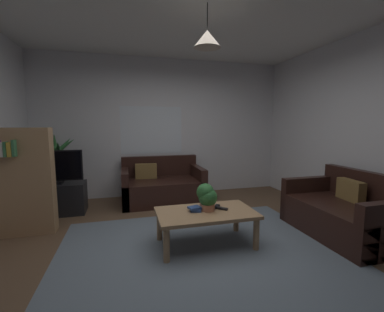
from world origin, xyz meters
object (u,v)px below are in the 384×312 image
Objects in this scene: remote_on_table_0 at (221,208)px; remote_on_table_1 at (216,207)px; coffee_table at (206,216)px; tv_stand at (56,199)px; tv at (53,167)px; potted_palm_corner at (58,174)px; bookshelf_corner at (23,181)px; couch_under_window at (162,187)px; couch_right_side at (344,214)px; pendant_lamp at (207,39)px; book_on_table_1 at (195,208)px; book_on_table_0 at (196,210)px; potted_plant_on_table at (207,196)px.

remote_on_table_1 is (-0.04, 0.08, 0.00)m from remote_on_table_0.
coffee_table is 7.26× the size of remote_on_table_0.
tv reaches higher than tv_stand.
tv is 0.48m from potted_palm_corner.
tv is at bearing -80.42° from remote_on_table_0.
potted_palm_corner is 1.15m from bookshelf_corner.
couch_right_side is (2.09, -2.06, 0.00)m from couch_under_window.
bookshelf_corner is (-0.19, -0.72, 0.47)m from tv_stand.
pendant_lamp reaches higher than tv.
couch_right_side reaches higher than remote_on_table_1.
couch_under_window is at bearing 8.48° from tv.
remote_on_table_1 is at bearing -41.41° from potted_palm_corner.
pendant_lamp reaches higher than couch_right_side.
book_on_table_1 is 2.78m from potted_palm_corner.
couch_under_window and couch_right_side have the same top height.
couch_right_side is 1.99m from book_on_table_1.
tv_stand is at bearing -115.30° from couch_right_side.
potted_palm_corner is (-2.05, 2.04, 0.23)m from coffee_table.
tv_stand reaches higher than book_on_table_0.
coffee_table is 2.59m from tv_stand.
tv_stand is at bearing 75.59° from bookshelf_corner.
remote_on_table_1 is at bearing -19.00° from bookshelf_corner.
couch_under_window is 4.55× the size of potted_plant_on_table.
tv_stand reaches higher than remote_on_table_1.
bookshelf_corner is (-4.04, 1.10, 0.44)m from couch_right_side.
book_on_table_0 is at bearing -174.08° from potted_plant_on_table.
potted_palm_corner is at bearing -119.86° from couch_right_side.
coffee_table is 1.34× the size of tv.
couch_right_side is 4.21m from bookshelf_corner.
tv_stand is at bearing 139.67° from book_on_table_1.
potted_palm_corner is at bearing 95.57° from tv_stand.
potted_palm_corner reaches higher than tv.
pendant_lamp reaches higher than potted_plant_on_table.
remote_on_table_1 is 0.12× the size of potted_palm_corner.
tv reaches higher than remote_on_table_0.
couch_right_side is at bearing -15.22° from bookshelf_corner.
remote_on_table_1 is 0.49× the size of potted_plant_on_table.
couch_right_side is at bearing -5.93° from pendant_lamp.
couch_right_side is at bearing -6.43° from book_on_table_0.
remote_on_table_0 is at bearing 5.85° from pendant_lamp.
book_on_table_1 is at bearing -40.33° from tv_stand.
tv_stand is 3.34m from pendant_lamp.
pendant_lamp reaches higher than couch_under_window.
book_on_table_0 is 0.08× the size of bookshelf_corner.
book_on_table_1 is at bearing -96.53° from couch_right_side.
coffee_table is 0.83× the size of bookshelf_corner.
tv is at bearing 9.44° from remote_on_table_1.
potted_palm_corner reaches higher than book_on_table_1.
couch_under_window reaches higher than coffee_table.
tv is at bearing -90.00° from tv_stand.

